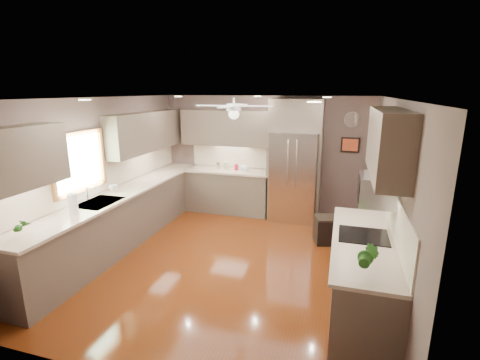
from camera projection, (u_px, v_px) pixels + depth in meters
The scene contains 27 objects.
floor at pixel (229, 260), 5.50m from camera, with size 5.00×5.00×0.00m, color #52260B.
ceiling at pixel (227, 98), 4.88m from camera, with size 5.00×5.00×0.00m, color white.
wall_back at pixel (265, 155), 7.51m from camera, with size 4.50×4.50×0.00m, color #65534D.
wall_front at pixel (133, 259), 2.87m from camera, with size 4.50×4.50×0.00m, color #65534D.
wall_left at pixel (101, 174), 5.81m from camera, with size 5.00×5.00×0.00m, color #65534D.
wall_right at pixel (390, 196), 4.57m from camera, with size 5.00×5.00×0.00m, color #65534D.
canister_b at pixel (219, 165), 7.61m from camera, with size 0.09×0.09×0.14m, color silver.
canister_c at pixel (226, 166), 7.49m from camera, with size 0.10×0.10×0.16m, color #B9B88B.
canister_d at pixel (236, 167), 7.48m from camera, with size 0.08×0.08×0.12m, color maroon.
soap_bottle at pixel (114, 187), 5.87m from camera, with size 0.08×0.08×0.17m, color white.
potted_plant_left at pixel (20, 226), 4.05m from camera, with size 0.14×0.10×0.27m, color #205618.
potted_plant_right at pixel (369, 257), 3.23m from camera, with size 0.18×0.15×0.33m, color #205618.
bowl at pixel (244, 170), 7.37m from camera, with size 0.21×0.21×0.05m, color #B9B88B.
left_run at pixel (125, 216), 6.06m from camera, with size 0.65×4.70×1.45m.
back_run at pixel (229, 190), 7.63m from camera, with size 1.85×0.65×1.45m.
uppers at pixel (200, 135), 5.90m from camera, with size 4.50×4.70×0.95m.
window at pixel (79, 162), 5.26m from camera, with size 0.05×1.12×0.92m.
sink at pixel (99, 204), 5.34m from camera, with size 0.50×0.70×0.32m.
refrigerator at pixel (295, 163), 7.02m from camera, with size 1.06×0.75×2.45m.
right_run at pixel (362, 275), 4.11m from camera, with size 0.70×2.20×1.45m.
microwave at pixel (377, 189), 4.07m from camera, with size 0.43×0.55×0.34m.
ceiling_fan at pixel (234, 109), 5.20m from camera, with size 1.18×1.18×0.32m.
recessed_lights at pixel (233, 98), 5.26m from camera, with size 2.84×3.14×0.01m.
wall_clock at pixel (352, 120), 6.81m from camera, with size 0.30×0.03×0.30m.
framed_print at pixel (350, 145), 6.94m from camera, with size 0.36×0.03×0.30m.
stool at pixel (327, 230), 6.09m from camera, with size 0.49×0.49×0.47m.
paper_towel at pixel (73, 204), 4.80m from camera, with size 0.13×0.13×0.32m.
Camera 1 is at (1.59, -4.75, 2.60)m, focal length 26.00 mm.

